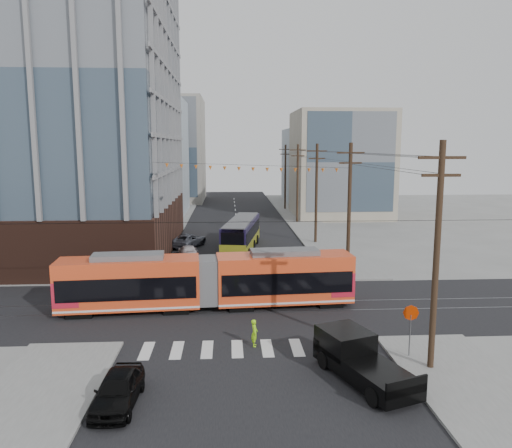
{
  "coord_description": "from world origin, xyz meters",
  "views": [
    {
      "loc": [
        -1.22,
        -28.28,
        10.71
      ],
      "look_at": [
        0.93,
        9.89,
        4.74
      ],
      "focal_mm": 35.0,
      "sensor_mm": 36.0,
      "label": 1
    }
  ],
  "objects_px": {
    "pickup_truck": "(365,362)",
    "black_sedan": "(118,390)",
    "streetcar": "(208,281)",
    "city_bus": "(241,234)"
  },
  "relations": [
    {
      "from": "city_bus",
      "to": "pickup_truck",
      "type": "xyz_separation_m",
      "value": [
        4.81,
        -29.94,
        -0.67
      ]
    },
    {
      "from": "pickup_truck",
      "to": "black_sedan",
      "type": "relative_size",
      "value": 1.39
    },
    {
      "from": "city_bus",
      "to": "pickup_truck",
      "type": "height_order",
      "value": "city_bus"
    },
    {
      "from": "streetcar",
      "to": "black_sedan",
      "type": "height_order",
      "value": "streetcar"
    },
    {
      "from": "black_sedan",
      "to": "pickup_truck",
      "type": "bearing_deg",
      "value": 10.1
    },
    {
      "from": "pickup_truck",
      "to": "streetcar",
      "type": "bearing_deg",
      "value": 104.12
    },
    {
      "from": "streetcar",
      "to": "city_bus",
      "type": "distance_m",
      "value": 19.12
    },
    {
      "from": "pickup_truck",
      "to": "city_bus",
      "type": "bearing_deg",
      "value": 78.89
    },
    {
      "from": "city_bus",
      "to": "pickup_truck",
      "type": "relative_size",
      "value": 2.01
    },
    {
      "from": "streetcar",
      "to": "pickup_truck",
      "type": "relative_size",
      "value": 3.34
    }
  ]
}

